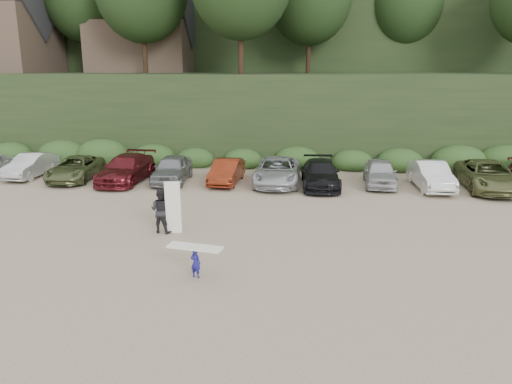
# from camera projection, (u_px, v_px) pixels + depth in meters

# --- Properties ---
(ground) EXTENTS (120.00, 120.00, 0.00)m
(ground) POSITION_uv_depth(u_px,v_px,m) (259.00, 245.00, 18.94)
(ground) COLOR tan
(ground) RESTS_ON ground
(hillside_backdrop) EXTENTS (90.00, 41.50, 28.00)m
(hillside_backdrop) POSITION_uv_depth(u_px,v_px,m) (291.00, 18.00, 50.78)
(hillside_backdrop) COLOR black
(hillside_backdrop) RESTS_ON ground
(parked_cars) EXTENTS (39.52, 5.88, 1.61)m
(parked_cars) POSITION_uv_depth(u_px,v_px,m) (313.00, 172.00, 28.14)
(parked_cars) COLOR silver
(parked_cars) RESTS_ON ground
(child_surfer) EXTENTS (1.84, 0.82, 1.07)m
(child_surfer) POSITION_uv_depth(u_px,v_px,m) (195.00, 256.00, 15.88)
(child_surfer) COLOR navy
(child_surfer) RESTS_ON ground
(adult_surfer) EXTENTS (1.39, 0.88, 2.19)m
(adult_surfer) POSITION_uv_depth(u_px,v_px,m) (162.00, 210.00, 20.13)
(adult_surfer) COLOR black
(adult_surfer) RESTS_ON ground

